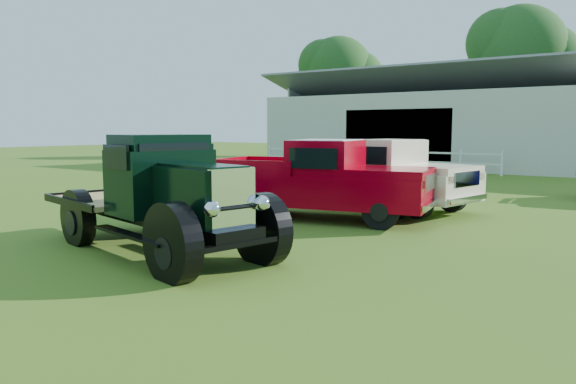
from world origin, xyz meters
The scene contains 8 objects.
ground centered at (0.00, 0.00, 0.00)m, with size 120.00×120.00×0.00m, color #45691D.
shed_left centered at (-7.00, 26.00, 2.80)m, with size 18.80×10.20×5.60m, color #B0B0B0, non-canonical shape.
fence_rail centered at (-8.00, 20.00, 0.60)m, with size 14.20×0.16×1.20m, color white, non-canonical shape.
tree_a centered at (-18.00, 33.00, 5.25)m, with size 6.30×6.30×10.50m, color #164A14, non-canonical shape.
tree_b centered at (-4.00, 34.00, 5.75)m, with size 6.90×6.90×11.50m, color #164A14, non-canonical shape.
vintage_flatbed centered at (-1.42, -0.61, 1.08)m, with size 5.44×2.16×2.16m, color black, non-canonical shape.
red_pickup centered at (-1.04, 4.33, 1.00)m, with size 5.51×2.12×2.01m, color #9A0011, non-canonical shape.
white_pickup centered at (-0.58, 6.93, 0.96)m, with size 5.21×2.02×1.91m, color beige, non-canonical shape.
Camera 1 is at (6.52, -7.41, 2.27)m, focal length 35.00 mm.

